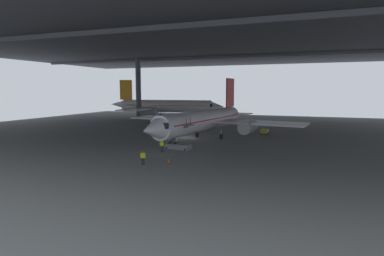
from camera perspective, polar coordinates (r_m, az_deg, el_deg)
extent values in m
plane|color=slate|center=(55.66, -1.39, -1.69)|extent=(110.00, 110.00, 0.00)
cylinder|color=#4C4F54|center=(91.09, -9.47, 6.84)|extent=(1.45, 1.45, 16.90)
cube|color=#38383D|center=(68.63, 3.04, 14.56)|extent=(121.00, 99.00, 1.20)
cube|color=#4C4F54|center=(45.83, -6.89, 17.19)|extent=(115.50, 0.50, 0.70)
cube|color=#4C4F54|center=(84.27, 6.54, 12.39)|extent=(115.50, 0.50, 0.70)
cylinder|color=white|center=(52.14, 1.90, 1.35)|extent=(6.59, 25.01, 3.33)
cone|color=white|center=(40.26, -6.97, -0.29)|extent=(3.76, 4.39, 3.26)
cube|color=black|center=(41.93, -5.31, 0.58)|extent=(3.11, 2.68, 0.73)
cone|color=white|center=(64.80, 7.40, 2.65)|extent=(3.51, 5.65, 2.83)
cube|color=red|center=(62.69, 6.76, 6.23)|extent=(0.72, 3.63, 5.44)
cube|color=white|center=(61.17, 8.42, 2.55)|extent=(4.56, 3.26, 0.16)
cube|color=white|center=(62.90, 4.43, 2.72)|extent=(4.56, 3.26, 0.16)
cube|color=white|center=(52.79, 12.27, 0.91)|extent=(14.59, 7.84, 0.24)
cylinder|color=#9EA3A8|center=(51.62, 9.91, 0.18)|extent=(2.62, 4.56, 2.06)
cube|color=white|center=(59.87, -3.78, 1.72)|extent=(14.59, 7.84, 0.24)
cylinder|color=#9EA3A8|center=(57.52, -3.33, 0.94)|extent=(2.62, 4.56, 2.06)
cube|color=red|center=(52.12, 1.90, 1.63)|extent=(6.42, 23.23, 0.16)
cylinder|color=#9EA3A8|center=(45.15, -2.83, -2.06)|extent=(0.20, 0.20, 1.15)
cylinder|color=black|center=(45.28, -2.83, -3.07)|extent=(0.42, 0.93, 0.90)
cylinder|color=#9EA3A8|center=(53.60, 5.21, -0.69)|extent=(0.20, 0.20, 1.15)
cylinder|color=black|center=(53.71, 5.20, -1.53)|extent=(0.42, 0.93, 0.90)
cylinder|color=#9EA3A8|center=(55.52, 0.91, -0.40)|extent=(0.20, 0.20, 1.15)
cylinder|color=black|center=(55.63, 0.91, -1.22)|extent=(0.42, 0.93, 0.90)
cube|color=slate|center=(44.95, -2.45, -3.27)|extent=(3.75, 1.96, 0.70)
cube|color=slate|center=(44.69, -2.46, -1.10)|extent=(3.48, 1.73, 2.82)
cube|color=slate|center=(43.71, -0.64, 0.53)|extent=(1.26, 1.43, 0.12)
cylinder|color=black|center=(44.18, -0.26, 1.25)|extent=(0.06, 0.06, 1.00)
cylinder|color=black|center=(43.14, -1.02, 1.12)|extent=(0.06, 0.06, 1.00)
cylinder|color=black|center=(44.87, -0.38, -3.54)|extent=(0.31, 0.16, 0.30)
cylinder|color=black|center=(43.67, -1.27, -3.83)|extent=(0.31, 0.16, 0.30)
cylinder|color=black|center=(46.33, -3.56, -3.22)|extent=(0.31, 0.16, 0.30)
cylinder|color=black|center=(45.17, -4.51, -3.49)|extent=(0.31, 0.16, 0.30)
cylinder|color=#232838|center=(35.73, -8.52, -5.89)|extent=(0.14, 0.14, 0.78)
cylinder|color=#232838|center=(35.74, -8.81, -5.89)|extent=(0.14, 0.14, 0.78)
cube|color=yellow|center=(35.60, -8.69, -4.84)|extent=(0.42, 0.36, 0.55)
cylinder|color=yellow|center=(35.58, -8.32, -4.80)|extent=(0.09, 0.09, 0.53)
cylinder|color=yellow|center=(35.60, -9.06, -4.80)|extent=(0.09, 0.09, 0.53)
sphere|color=brown|center=(35.52, -8.70, -4.22)|extent=(0.21, 0.21, 0.21)
cylinder|color=#232838|center=(42.58, -5.25, -3.75)|extent=(0.14, 0.14, 0.84)
cylinder|color=#232838|center=(42.54, -5.48, -3.77)|extent=(0.14, 0.14, 0.84)
cube|color=yellow|center=(42.44, -5.37, -2.80)|extent=(0.42, 0.40, 0.60)
cylinder|color=yellow|center=(42.49, -5.07, -2.75)|extent=(0.09, 0.09, 0.57)
cylinder|color=yellow|center=(42.38, -5.68, -2.78)|extent=(0.09, 0.09, 0.57)
sphere|color=beige|center=(42.37, -5.38, -2.24)|extent=(0.23, 0.23, 0.23)
cylinder|color=white|center=(95.86, -4.61, 3.89)|extent=(27.32, 6.51, 3.63)
cone|color=white|center=(91.99, 4.38, 3.77)|extent=(4.72, 4.01, 3.56)
cube|color=black|center=(92.40, 2.98, 4.08)|extent=(2.86, 3.34, 0.80)
cone|color=white|center=(101.85, -12.72, 4.12)|extent=(6.11, 3.69, 3.09)
cube|color=orange|center=(100.72, -11.62, 6.64)|extent=(3.97, 0.66, 5.95)
cube|color=white|center=(102.67, -10.44, 4.29)|extent=(3.45, 4.92, 0.16)
cube|color=white|center=(98.09, -11.69, 4.16)|extent=(3.45, 4.92, 0.16)
cube|color=white|center=(106.20, -5.17, 3.96)|extent=(8.19, 15.81, 0.24)
cylinder|color=#9EA3A8|center=(103.86, -4.48, 3.56)|extent=(4.94, 2.74, 2.25)
cube|color=white|center=(88.74, -9.29, 3.36)|extent=(8.19, 15.81, 0.24)
cylinder|color=#9EA3A8|center=(89.68, -7.66, 3.02)|extent=(4.94, 2.74, 2.25)
cube|color=orange|center=(95.84, -4.61, 4.05)|extent=(25.36, 6.37, 0.16)
cylinder|color=#9EA3A8|center=(93.40, 0.68, 2.50)|extent=(0.20, 0.20, 1.15)
cylinder|color=black|center=(93.46, 0.68, 2.02)|extent=(0.93, 0.39, 0.90)
cylinder|color=#9EA3A8|center=(99.15, -5.58, 2.72)|extent=(0.20, 0.20, 1.15)
cylinder|color=black|center=(99.21, -5.57, 2.26)|extent=(0.93, 0.39, 0.90)
cylinder|color=#9EA3A8|center=(94.64, -6.59, 2.52)|extent=(0.20, 0.20, 1.15)
cylinder|color=black|center=(94.70, -6.58, 2.03)|extent=(0.93, 0.39, 0.90)
cube|color=black|center=(36.33, -4.15, -6.22)|extent=(0.36, 0.36, 0.04)
cone|color=orange|center=(36.26, -4.16, -5.76)|extent=(0.30, 0.30, 0.56)
cube|color=yellow|center=(61.42, 12.74, -0.54)|extent=(1.27, 2.24, 0.70)
cylinder|color=black|center=(60.59, 13.11, -0.96)|extent=(0.19, 0.45, 0.44)
cylinder|color=black|center=(60.78, 12.09, -0.91)|extent=(0.19, 0.45, 0.44)
cylinder|color=black|center=(62.16, 13.36, -0.78)|extent=(0.19, 0.45, 0.44)
cylinder|color=black|center=(62.34, 12.36, -0.73)|extent=(0.19, 0.45, 0.44)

